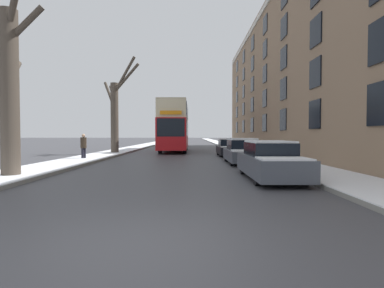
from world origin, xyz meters
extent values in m
plane|color=#424247|center=(0.00, 0.00, 0.00)|extent=(320.00, 320.00, 0.00)
cube|color=gray|center=(-5.99, 53.00, 0.07)|extent=(2.56, 130.00, 0.13)
cube|color=white|center=(-5.99, 53.00, 0.15)|extent=(2.54, 130.00, 0.03)
cube|color=gray|center=(5.99, 53.00, 0.07)|extent=(2.56, 130.00, 0.13)
cube|color=white|center=(5.99, 53.00, 0.15)|extent=(2.54, 130.00, 0.03)
cube|color=#8C7056|center=(11.77, 22.25, 6.72)|extent=(9.00, 43.07, 13.43)
cube|color=black|center=(7.24, 6.01, 2.69)|extent=(0.08, 1.40, 1.50)
cube|color=black|center=(7.24, 11.42, 2.69)|extent=(0.08, 1.40, 1.50)
cube|color=black|center=(7.24, 16.84, 2.69)|extent=(0.08, 1.40, 1.50)
cube|color=black|center=(7.24, 22.25, 2.69)|extent=(0.08, 1.40, 1.50)
cube|color=black|center=(7.24, 27.67, 2.69)|extent=(0.08, 1.40, 1.50)
cube|color=black|center=(7.24, 33.08, 2.69)|extent=(0.08, 1.40, 1.50)
cube|color=black|center=(7.24, 38.50, 2.69)|extent=(0.08, 1.40, 1.50)
cube|color=black|center=(7.24, 6.01, 4.84)|extent=(0.08, 1.40, 1.50)
cube|color=black|center=(7.24, 11.42, 4.84)|extent=(0.08, 1.40, 1.50)
cube|color=black|center=(7.24, 16.84, 4.84)|extent=(0.08, 1.40, 1.50)
cube|color=black|center=(7.24, 22.25, 4.84)|extent=(0.08, 1.40, 1.50)
cube|color=black|center=(7.24, 27.67, 4.84)|extent=(0.08, 1.40, 1.50)
cube|color=black|center=(7.24, 33.08, 4.84)|extent=(0.08, 1.40, 1.50)
cube|color=black|center=(7.24, 38.50, 4.84)|extent=(0.08, 1.40, 1.50)
cube|color=black|center=(7.24, 11.42, 6.98)|extent=(0.08, 1.40, 1.50)
cube|color=black|center=(7.24, 16.84, 6.98)|extent=(0.08, 1.40, 1.50)
cube|color=black|center=(7.24, 22.25, 6.98)|extent=(0.08, 1.40, 1.50)
cube|color=black|center=(7.24, 27.67, 6.98)|extent=(0.08, 1.40, 1.50)
cube|color=black|center=(7.24, 33.08, 6.98)|extent=(0.08, 1.40, 1.50)
cube|color=black|center=(7.24, 38.50, 6.98)|extent=(0.08, 1.40, 1.50)
cube|color=black|center=(7.24, 16.84, 9.13)|extent=(0.08, 1.40, 1.50)
cube|color=black|center=(7.24, 22.25, 9.13)|extent=(0.08, 1.40, 1.50)
cube|color=black|center=(7.24, 27.67, 9.13)|extent=(0.08, 1.40, 1.50)
cube|color=black|center=(7.24, 33.08, 9.13)|extent=(0.08, 1.40, 1.50)
cube|color=black|center=(7.24, 38.50, 9.13)|extent=(0.08, 1.40, 1.50)
cube|color=black|center=(7.24, 22.25, 11.28)|extent=(0.08, 1.40, 1.50)
cube|color=black|center=(7.24, 27.67, 11.28)|extent=(0.08, 1.40, 1.50)
cube|color=black|center=(7.24, 33.08, 11.28)|extent=(0.08, 1.40, 1.50)
cube|color=black|center=(7.24, 38.50, 11.28)|extent=(0.08, 1.40, 1.50)
cube|color=beige|center=(7.23, 22.25, 12.91)|extent=(0.12, 42.21, 0.44)
cylinder|color=#4C4238|center=(-5.85, 6.76, 3.09)|extent=(0.65, 0.65, 6.17)
cylinder|color=#4C4238|center=(-6.14, 7.56, 4.10)|extent=(0.83, 1.78, 1.22)
cylinder|color=#4C4238|center=(-5.23, 6.76, 5.65)|extent=(1.40, 0.23, 1.37)
cylinder|color=#4C4238|center=(-5.66, 20.87, 2.97)|extent=(0.64, 0.64, 5.95)
cylinder|color=#4C4238|center=(-6.15, 21.24, 4.98)|extent=(1.28, 1.05, 2.36)
cylinder|color=#4C4238|center=(-6.08, 21.78, 5.23)|extent=(1.08, 2.04, 1.62)
cylinder|color=#4C4238|center=(-4.74, 20.48, 6.51)|extent=(2.10, 1.05, 2.95)
cylinder|color=#4C4238|center=(-4.58, 20.47, 6.28)|extent=(2.38, 1.06, 2.32)
cube|color=red|center=(-0.88, 24.99, 1.69)|extent=(2.50, 10.39, 2.70)
cube|color=beige|center=(-0.88, 24.99, 3.78)|extent=(2.45, 10.19, 1.49)
cube|color=beige|center=(-0.88, 24.99, 4.59)|extent=(2.45, 10.19, 0.12)
cube|color=black|center=(-0.88, 24.99, 2.22)|extent=(2.53, 9.15, 1.40)
cube|color=black|center=(-0.88, 24.99, 3.86)|extent=(2.53, 9.15, 1.13)
cube|color=black|center=(-0.88, 19.82, 2.22)|extent=(2.25, 0.06, 1.47)
cube|color=orange|center=(-0.88, 19.81, 3.41)|extent=(1.75, 0.05, 0.32)
cylinder|color=black|center=(-1.95, 21.88, 0.54)|extent=(0.30, 1.08, 1.08)
cylinder|color=black|center=(0.20, 21.88, 0.54)|extent=(0.30, 1.08, 1.08)
cylinder|color=black|center=(-1.95, 27.90, 0.54)|extent=(0.30, 1.08, 1.08)
cylinder|color=black|center=(0.20, 27.90, 0.54)|extent=(0.30, 1.08, 1.08)
cube|color=#474C56|center=(3.69, 6.66, 0.51)|extent=(1.73, 4.53, 0.69)
cube|color=black|center=(3.69, 6.84, 1.10)|extent=(1.49, 2.27, 0.48)
cube|color=white|center=(3.69, 6.84, 1.37)|extent=(1.46, 2.15, 0.07)
cube|color=white|center=(3.69, 5.06, 0.88)|extent=(1.56, 1.18, 0.05)
cylinder|color=black|center=(2.93, 5.30, 0.30)|extent=(0.20, 0.60, 0.60)
cylinder|color=black|center=(4.45, 5.30, 0.30)|extent=(0.20, 0.60, 0.60)
cylinder|color=black|center=(2.93, 8.02, 0.30)|extent=(0.20, 0.60, 0.60)
cylinder|color=black|center=(4.45, 8.02, 0.30)|extent=(0.20, 0.60, 0.60)
cube|color=#474C56|center=(3.69, 12.68, 0.47)|extent=(1.74, 4.27, 0.59)
cube|color=black|center=(3.69, 12.85, 1.05)|extent=(1.49, 2.13, 0.57)
cube|color=white|center=(3.69, 12.85, 1.39)|extent=(1.46, 2.03, 0.10)
cube|color=white|center=(3.69, 11.17, 0.80)|extent=(1.56, 1.11, 0.08)
cylinder|color=black|center=(2.93, 11.40, 0.33)|extent=(0.20, 0.66, 0.66)
cylinder|color=black|center=(4.45, 11.40, 0.33)|extent=(0.20, 0.66, 0.66)
cylinder|color=black|center=(2.93, 13.96, 0.33)|extent=(0.20, 0.66, 0.66)
cylinder|color=black|center=(4.45, 13.96, 0.33)|extent=(0.20, 0.66, 0.66)
cube|color=black|center=(3.69, 18.67, 0.45)|extent=(1.72, 4.03, 0.56)
cube|color=black|center=(3.69, 18.83, 1.00)|extent=(1.48, 2.02, 0.53)
cube|color=white|center=(3.69, 18.83, 1.30)|extent=(1.45, 1.92, 0.07)
cube|color=white|center=(3.69, 17.24, 0.76)|extent=(1.55, 1.05, 0.06)
cylinder|color=black|center=(2.94, 17.46, 0.31)|extent=(0.20, 0.62, 0.62)
cylinder|color=black|center=(4.44, 17.46, 0.31)|extent=(0.20, 0.62, 0.62)
cylinder|color=black|center=(2.94, 19.88, 0.31)|extent=(0.20, 0.62, 0.62)
cylinder|color=black|center=(4.44, 19.88, 0.31)|extent=(0.20, 0.62, 0.62)
cube|color=white|center=(-1.11, 37.20, 1.20)|extent=(1.99, 5.62, 1.96)
cube|color=black|center=(-1.11, 34.41, 1.65)|extent=(1.75, 0.06, 0.86)
cylinder|color=black|center=(-1.98, 35.40, 0.34)|extent=(0.22, 0.68, 0.68)
cylinder|color=black|center=(-0.23, 35.40, 0.34)|extent=(0.22, 0.68, 0.68)
cylinder|color=black|center=(-1.98, 38.99, 0.34)|extent=(0.22, 0.68, 0.68)
cylinder|color=black|center=(-0.23, 38.99, 0.34)|extent=(0.22, 0.68, 0.68)
cylinder|color=black|center=(-6.05, 14.54, 0.39)|extent=(0.17, 0.17, 0.78)
cylinder|color=black|center=(-5.99, 14.70, 0.39)|extent=(0.17, 0.17, 0.78)
cylinder|color=#2D2319|center=(-6.02, 14.62, 1.13)|extent=(0.37, 0.37, 0.68)
sphere|color=tan|center=(-6.02, 14.62, 1.58)|extent=(0.22, 0.22, 0.22)
camera|label=1|loc=(0.83, -4.23, 1.62)|focal=28.00mm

